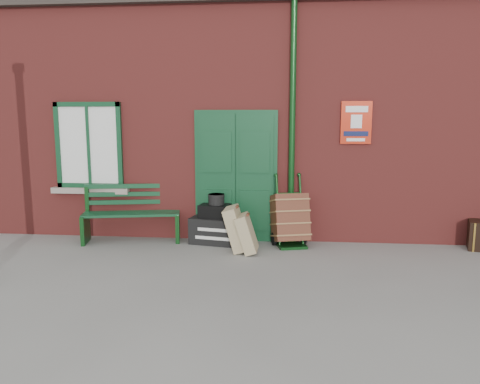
# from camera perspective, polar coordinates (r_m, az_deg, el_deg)

# --- Properties ---
(ground) EXTENTS (80.00, 80.00, 0.00)m
(ground) POSITION_cam_1_polar(r_m,az_deg,el_deg) (6.85, 0.72, -9.12)
(ground) COLOR gray
(ground) RESTS_ON ground
(station_building) EXTENTS (10.30, 4.30, 4.36)m
(station_building) POSITION_cam_1_polar(r_m,az_deg,el_deg) (9.99, 2.46, 9.26)
(station_building) COLOR maroon
(station_building) RESTS_ON ground
(bench) EXTENTS (1.71, 0.82, 1.02)m
(bench) POSITION_cam_1_polar(r_m,az_deg,el_deg) (8.35, -13.03, -2.36)
(bench) COLOR #103D21
(bench) RESTS_ON ground
(houdini_trunk) EXTENTS (0.97, 0.65, 0.45)m
(houdini_trunk) POSITION_cam_1_polar(r_m,az_deg,el_deg) (8.05, -2.72, -4.67)
(houdini_trunk) COLOR black
(houdini_trunk) RESTS_ON ground
(strongbox) EXTENTS (0.55, 0.44, 0.22)m
(strongbox) POSITION_cam_1_polar(r_m,az_deg,el_deg) (7.98, -3.09, -2.32)
(strongbox) COLOR black
(strongbox) RESTS_ON houdini_trunk
(hatbox) EXTENTS (0.31, 0.31, 0.18)m
(hatbox) POSITION_cam_1_polar(r_m,az_deg,el_deg) (7.94, -2.89, -0.89)
(hatbox) COLOR black
(hatbox) RESTS_ON strongbox
(suitcase_back) EXTENTS (0.40, 0.52, 0.73)m
(suitcase_back) POSITION_cam_1_polar(r_m,az_deg,el_deg) (7.55, -0.49, -4.47)
(suitcase_back) COLOR tan
(suitcase_back) RESTS_ON ground
(suitcase_front) EXTENTS (0.37, 0.47, 0.63)m
(suitcase_front) POSITION_cam_1_polar(r_m,az_deg,el_deg) (7.45, 0.81, -5.06)
(suitcase_front) COLOR tan
(suitcase_front) RESTS_ON ground
(porter_trolley) EXTENTS (0.71, 0.74, 1.18)m
(porter_trolley) POSITION_cam_1_polar(r_m,az_deg,el_deg) (7.89, 6.11, -3.27)
(porter_trolley) COLOR #0E3813
(porter_trolley) RESTS_ON ground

